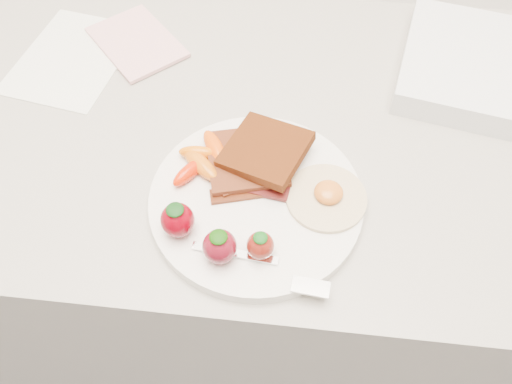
# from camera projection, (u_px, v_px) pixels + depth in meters

# --- Properties ---
(counter) EXTENTS (2.00, 0.60, 0.90)m
(counter) POSITION_uv_depth(u_px,v_px,m) (255.00, 258.00, 1.10)
(counter) COLOR gray
(counter) RESTS_ON ground
(plate) EXTENTS (0.27, 0.27, 0.02)m
(plate) POSITION_uv_depth(u_px,v_px,m) (256.00, 200.00, 0.63)
(plate) COLOR white
(plate) RESTS_ON counter
(toast_lower) EXTENTS (0.12, 0.12, 0.01)m
(toast_lower) POSITION_uv_depth(u_px,v_px,m) (247.00, 160.00, 0.65)
(toast_lower) COLOR #401B0E
(toast_lower) RESTS_ON plate
(toast_upper) EXTENTS (0.13, 0.13, 0.02)m
(toast_upper) POSITION_uv_depth(u_px,v_px,m) (266.00, 150.00, 0.64)
(toast_upper) COLOR #321305
(toast_upper) RESTS_ON toast_lower
(fried_egg) EXTENTS (0.13, 0.13, 0.02)m
(fried_egg) POSITION_uv_depth(u_px,v_px,m) (327.00, 196.00, 0.62)
(fried_egg) COLOR silver
(fried_egg) RESTS_ON plate
(bacon_strips) EXTENTS (0.10, 0.07, 0.01)m
(bacon_strips) POSITION_uv_depth(u_px,v_px,m) (250.00, 187.00, 0.63)
(bacon_strips) COLOR black
(bacon_strips) RESTS_ON plate
(baby_carrots) EXTENTS (0.07, 0.10, 0.02)m
(baby_carrots) POSITION_uv_depth(u_px,v_px,m) (202.00, 159.00, 0.65)
(baby_carrots) COLOR orange
(baby_carrots) RESTS_ON plate
(strawberries) EXTENTS (0.14, 0.07, 0.05)m
(strawberries) POSITION_uv_depth(u_px,v_px,m) (210.00, 235.00, 0.57)
(strawberries) COLOR #70000B
(strawberries) RESTS_ON plate
(fork) EXTENTS (0.16, 0.05, 0.00)m
(fork) POSITION_uv_depth(u_px,v_px,m) (269.00, 268.00, 0.57)
(fork) COLOR white
(fork) RESTS_ON plate
(paper_sheet) EXTENTS (0.19, 0.23, 0.00)m
(paper_sheet) POSITION_uv_depth(u_px,v_px,m) (73.00, 58.00, 0.79)
(paper_sheet) COLOR white
(paper_sheet) RESTS_ON counter
(notepad) EXTENTS (0.19, 0.19, 0.01)m
(notepad) POSITION_uv_depth(u_px,v_px,m) (137.00, 42.00, 0.81)
(notepad) COLOR #E9A7A7
(notepad) RESTS_ON paper_sheet
(appliance) EXTENTS (0.33, 0.29, 0.04)m
(appliance) POSITION_uv_depth(u_px,v_px,m) (501.00, 72.00, 0.75)
(appliance) COLOR silver
(appliance) RESTS_ON counter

